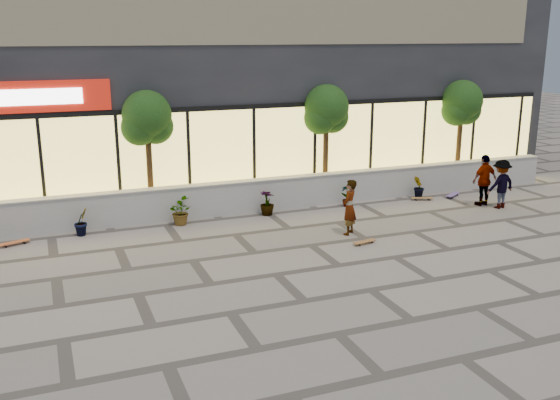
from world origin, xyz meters
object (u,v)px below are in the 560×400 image
object	(u,v)px
skater_right_far	(501,184)
skateboard_right_near	(422,198)
skater_center	(349,207)
skateboard_center	(364,242)
tree_east	(462,106)
skater_right_near	(484,180)
skateboard_right_far	(453,195)
tree_midwest	(147,121)
skateboard_left	(14,242)
tree_mideast	(326,112)

from	to	relation	value
skater_right_far	skateboard_right_near	bearing A→B (deg)	-49.94
skater_center	skateboard_center	size ratio (longest dim) A/B	2.18
tree_east	skater_right_near	distance (m)	3.64
skater_right_far	skateboard_right_far	size ratio (longest dim) A/B	2.00
skateboard_center	skateboard_right_far	xyz separation A→B (m)	(5.36, 3.37, 0.01)
tree_midwest	tree_east	bearing A→B (deg)	0.00
skateboard_left	skateboard_right_far	xyz separation A→B (m)	(14.24, -0.00, 0.00)
tree_mideast	skater_right_far	distance (m)	6.18
tree_east	skateboard_right_near	size ratio (longest dim) A/B	5.12
skater_right_near	skateboard_right_near	world-z (taller)	skater_right_near
tree_mideast	skater_right_far	xyz separation A→B (m)	(4.79, -3.24, -2.18)
skater_right_far	skateboard_right_far	distance (m)	1.96
tree_midwest	skater_right_far	bearing A→B (deg)	-16.70
skater_right_near	skater_right_far	world-z (taller)	skater_right_near
tree_east	skateboard_right_far	distance (m)	3.50
skateboard_center	tree_east	bearing A→B (deg)	25.56
skater_right_far	skateboard_right_near	xyz separation A→B (m)	(-1.80, 1.74, -0.73)
skater_center	skateboard_center	bearing A→B (deg)	45.74
tree_east	skateboard_left	xyz separation A→B (m)	(-15.48, -1.50, -2.91)
skater_center	skateboard_center	distance (m)	1.19
skater_center	skateboard_left	world-z (taller)	skater_center
skater_right_far	skateboard_center	size ratio (longest dim) A/B	2.20
skateboard_left	tree_east	bearing A→B (deg)	-13.45
tree_east	skater_center	bearing A→B (deg)	-149.32
skater_center	skateboard_right_far	bearing A→B (deg)	160.32
skateboard_right_near	skateboard_right_far	distance (m)	1.26
skateboard_right_near	skater_right_far	bearing A→B (deg)	-24.64
skateboard_center	skater_right_far	bearing A→B (deg)	4.63
skater_right_near	skateboard_right_near	xyz separation A→B (m)	(-1.51, 1.28, -0.78)
skateboard_center	skateboard_right_near	bearing A→B (deg)	28.59
tree_mideast	skater_center	size ratio (longest dim) A/B	2.46
skater_center	skateboard_left	distance (m)	9.23
skater_right_far	skateboard_center	distance (m)	6.17
tree_midwest	skateboard_center	xyz separation A→B (m)	(4.89, -4.87, -2.91)
skater_right_near	skateboard_right_far	distance (m)	1.52
skateboard_center	skateboard_left	distance (m)	9.49
skater_right_near	tree_east	bearing A→B (deg)	-116.74
tree_midwest	skateboard_center	distance (m)	7.49
skateboard_center	tree_mideast	bearing A→B (deg)	66.35
tree_midwest	skater_center	world-z (taller)	tree_midwest
tree_mideast	skateboard_center	bearing A→B (deg)	-102.85
tree_midwest	skateboard_left	size ratio (longest dim) A/B	4.80
tree_east	skater_right_near	size ratio (longest dim) A/B	2.29
skater_right_near	skateboard_center	xyz separation A→B (m)	(-5.61, -2.09, -0.79)
tree_midwest	skateboard_right_near	distance (m)	9.57
tree_midwest	skater_center	xyz separation A→B (m)	(4.89, -3.92, -2.19)
skater_right_far	skateboard_center	xyz separation A→B (m)	(-5.90, -1.63, -0.73)
skateboard_left	skateboard_right_far	bearing A→B (deg)	-18.98
tree_midwest	skateboard_right_far	size ratio (longest dim) A/B	4.88
skateboard_center	skateboard_right_far	distance (m)	6.33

